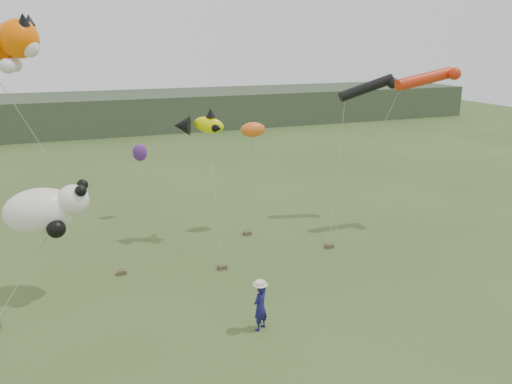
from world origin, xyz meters
TOP-DOWN VIEW (x-y plane):
  - ground at (0.00, 0.00)m, footprint 120.00×120.00m
  - headland at (-3.11, 44.69)m, footprint 90.00×13.00m
  - festival_attendant at (-0.76, -1.30)m, footprint 0.78×0.72m
  - sandbag_anchors at (-1.61, 4.58)m, footprint 15.26×5.62m
  - fish_kite at (-0.37, 8.06)m, footprint 2.71×1.76m
  - tube_kites at (10.66, 6.89)m, footprint 5.19×4.15m
  - panda_kite at (-7.61, 4.22)m, footprint 3.25×2.10m
  - misc_kites at (0.76, 9.90)m, footprint 6.50×4.66m

SIDE VIEW (x-z plane):
  - ground at x=0.00m, z-range 0.00..0.00m
  - sandbag_anchors at x=-1.61m, z-range 0.00..0.19m
  - festival_attendant at x=-0.76m, z-range 0.00..1.80m
  - headland at x=-3.11m, z-range -0.08..3.92m
  - panda_kite at x=-7.61m, z-range 2.59..4.61m
  - misc_kites at x=0.76m, z-range 3.64..6.16m
  - fish_kite at x=-0.37m, z-range 5.31..6.64m
  - tube_kites at x=10.66m, z-range 6.82..8.81m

